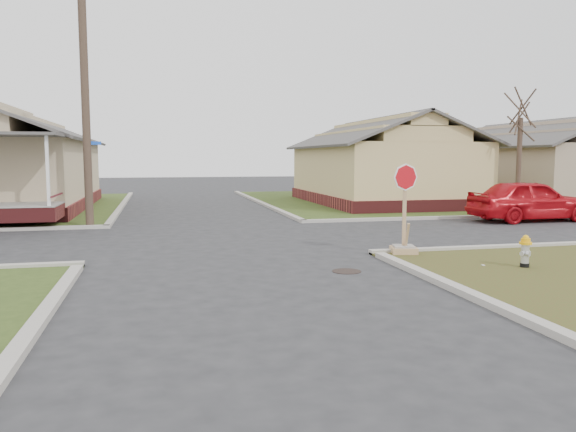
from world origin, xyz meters
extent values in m
plane|color=#28282A|center=(0.00, 0.00, 0.00)|extent=(120.00, 120.00, 0.00)
cube|color=#324518|center=(22.00, 18.00, 0.03)|extent=(37.00, 19.00, 0.05)
cylinder|color=black|center=(2.20, -0.50, 0.01)|extent=(0.64, 0.64, 0.01)
cube|color=maroon|center=(10.00, 16.50, 0.30)|extent=(7.20, 11.20, 0.60)
cube|color=tan|center=(10.00, 16.50, 1.90)|extent=(7.00, 11.00, 2.60)
cube|color=maroon|center=(20.00, 16.50, 0.30)|extent=(7.20, 11.20, 0.60)
cube|color=tan|center=(20.00, 16.50, 1.90)|extent=(7.00, 11.00, 2.60)
cylinder|color=#3D2C23|center=(-4.20, 8.90, 4.50)|extent=(0.28, 0.28, 9.00)
cylinder|color=#3D2C23|center=(14.00, 10.20, 2.15)|extent=(0.22, 0.22, 4.20)
cylinder|color=black|center=(6.18, -1.17, 0.10)|extent=(0.20, 0.20, 0.09)
cylinder|color=silver|center=(6.18, -1.17, 0.35)|extent=(0.17, 0.17, 0.42)
sphere|color=silver|center=(6.18, -1.17, 0.56)|extent=(0.17, 0.17, 0.17)
cylinder|color=#FFB50D|center=(6.18, -1.17, 0.59)|extent=(0.27, 0.27, 0.05)
cylinder|color=#FFB50D|center=(6.18, -1.17, 0.66)|extent=(0.20, 0.20, 0.09)
sphere|color=#FFB50D|center=(6.18, -1.17, 0.71)|extent=(0.14, 0.14, 0.14)
cube|color=tan|center=(4.33, 1.18, 0.13)|extent=(0.64, 0.64, 0.15)
cube|color=gray|center=(4.33, 1.18, 0.22)|extent=(0.51, 0.51, 0.04)
cube|color=tan|center=(4.33, 1.18, 1.23)|extent=(0.09, 0.05, 2.16)
cylinder|color=red|center=(4.33, 1.14, 2.00)|extent=(0.58, 0.25, 0.62)
cylinder|color=white|center=(4.33, 1.16, 2.00)|extent=(0.65, 0.28, 0.70)
imported|color=red|center=(12.43, 7.21, 0.82)|extent=(4.84, 1.98, 1.64)
camera|label=1|loc=(-1.81, -12.04, 2.51)|focal=35.00mm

